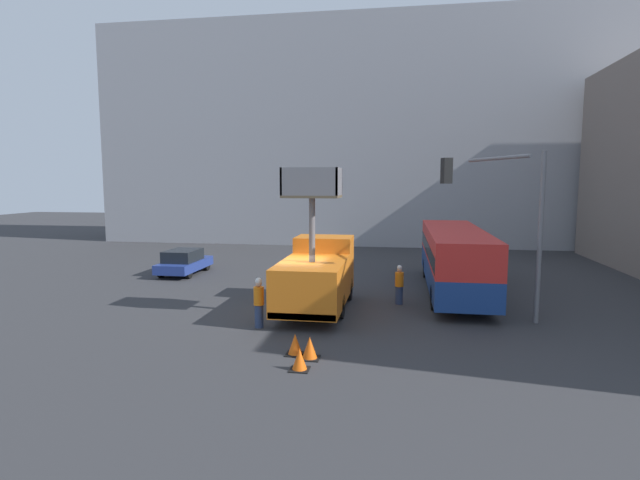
{
  "coord_description": "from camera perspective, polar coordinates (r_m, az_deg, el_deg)",
  "views": [
    {
      "loc": [
        4.23,
        -19.54,
        5.37
      ],
      "look_at": [
        0.83,
        1.49,
        2.87
      ],
      "focal_mm": 28.0,
      "sensor_mm": 36.0,
      "label": 1
    }
  ],
  "objects": [
    {
      "name": "ground_plane",
      "position": [
        20.71,
        -2.95,
        -8.35
      ],
      "size": [
        120.0,
        120.0,
        0.0
      ],
      "primitive_type": "plane",
      "color": "#333335"
    },
    {
      "name": "building_backdrop_far",
      "position": [
        46.38,
        4.01,
        11.71
      ],
      "size": [
        44.0,
        10.0,
        18.87
      ],
      "color": "#9E9EA3",
      "rests_on": "ground_plane"
    },
    {
      "name": "utility_truck",
      "position": [
        20.86,
        -0.36,
        -3.88
      ],
      "size": [
        2.53,
        6.31,
        5.9
      ],
      "color": "orange",
      "rests_on": "ground_plane"
    },
    {
      "name": "city_bus",
      "position": [
        25.05,
        15.11,
        -1.7
      ],
      "size": [
        2.61,
        11.62,
        3.08
      ],
      "rotation": [
        0.0,
        0.0,
        1.56
      ],
      "color": "navy",
      "rests_on": "ground_plane"
    },
    {
      "name": "traffic_light_pole",
      "position": [
        19.56,
        20.78,
        3.46
      ],
      "size": [
        3.91,
        3.66,
        6.5
      ],
      "color": "slate",
      "rests_on": "ground_plane"
    },
    {
      "name": "road_worker_near_truck",
      "position": [
        18.65,
        -7.0,
        -7.11
      ],
      "size": [
        0.38,
        0.38,
        1.87
      ],
      "rotation": [
        0.0,
        0.0,
        1.03
      ],
      "color": "navy",
      "rests_on": "ground_plane"
    },
    {
      "name": "road_worker_directing",
      "position": [
        22.26,
        9.05,
        -5.08
      ],
      "size": [
        0.38,
        0.38,
        1.74
      ],
      "rotation": [
        0.0,
        0.0,
        3.19
      ],
      "color": "navy",
      "rests_on": "ground_plane"
    },
    {
      "name": "traffic_cone_near_truck",
      "position": [
        15.9,
        -2.86,
        -11.88
      ],
      "size": [
        0.58,
        0.58,
        0.66
      ],
      "color": "black",
      "rests_on": "ground_plane"
    },
    {
      "name": "traffic_cone_mid_road",
      "position": [
        15.53,
        -1.18,
        -12.28
      ],
      "size": [
        0.6,
        0.6,
        0.69
      ],
      "color": "black",
      "rests_on": "ground_plane"
    },
    {
      "name": "traffic_cone_far_side",
      "position": [
        14.68,
        -2.36,
        -13.52
      ],
      "size": [
        0.56,
        0.56,
        0.64
      ],
      "color": "black",
      "rests_on": "ground_plane"
    },
    {
      "name": "parked_car_curbside",
      "position": [
        30.11,
        -15.28,
        -2.41
      ],
      "size": [
        1.88,
        4.2,
        1.44
      ],
      "color": "navy",
      "rests_on": "ground_plane"
    }
  ]
}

